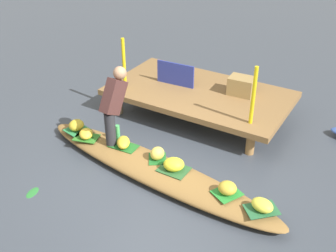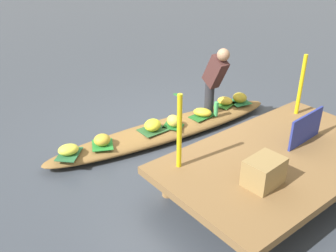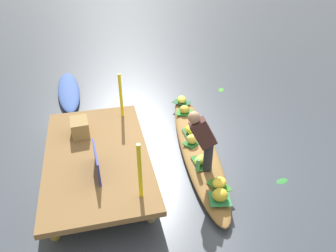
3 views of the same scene
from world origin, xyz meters
name	(u,v)px [view 2 (image 2 of 3)]	position (x,y,z in m)	size (l,w,h in m)	color
canal_water	(168,135)	(0.00, 0.00, 0.00)	(40.00, 40.00, 0.00)	#394049
dock_platform	(280,158)	(-0.28, 1.97, 0.41)	(3.20, 1.80, 0.48)	brown
vendor_boat	(168,129)	(0.00, 0.00, 0.10)	(4.18, 0.69, 0.21)	olive
leaf_mat_0	(103,145)	(1.18, -0.06, 0.21)	(0.34, 0.30, 0.01)	#27832F
banana_bunch_0	(102,140)	(1.18, -0.06, 0.30)	(0.25, 0.23, 0.17)	gold
leaf_mat_1	(202,116)	(-0.64, 0.14, 0.21)	(0.44, 0.26, 0.01)	#216424
banana_bunch_1	(202,112)	(-0.64, 0.14, 0.28)	(0.31, 0.20, 0.14)	gold
leaf_mat_2	(225,104)	(-1.29, 0.04, 0.21)	(0.38, 0.28, 0.01)	#317726
banana_bunch_2	(225,101)	(-1.29, 0.04, 0.28)	(0.27, 0.21, 0.14)	yellow
leaf_mat_3	(173,126)	(-0.01, 0.12, 0.21)	(0.31, 0.25, 0.01)	#206628
banana_bunch_3	(173,121)	(-0.01, 0.12, 0.31)	(0.22, 0.20, 0.19)	#EDCE4D
leaf_mat_4	(239,102)	(-1.58, 0.13, 0.21)	(0.34, 0.34, 0.01)	#2A7C44
banana_bunch_4	(240,98)	(-1.58, 0.13, 0.30)	(0.24, 0.26, 0.18)	gold
leaf_mat_5	(69,154)	(1.68, -0.13, 0.21)	(0.41, 0.28, 0.01)	#276038
banana_bunch_5	(68,150)	(1.68, -0.13, 0.28)	(0.29, 0.22, 0.15)	yellow
leaf_mat_6	(153,130)	(0.33, 0.02, 0.21)	(0.41, 0.33, 0.01)	#2B5B2E
banana_bunch_6	(153,125)	(0.33, 0.02, 0.30)	(0.30, 0.25, 0.18)	yellow
vendor_person	(215,77)	(-0.82, 0.20, 0.89)	(0.23, 0.52, 1.20)	#28282D
water_bottle	(216,109)	(-0.83, 0.26, 0.33)	(0.07, 0.07, 0.25)	#4AB45F
market_banner	(306,128)	(-0.78, 1.97, 0.69)	(0.73, 0.03, 0.42)	navy
railing_post_west	(301,85)	(-1.48, 1.37, 0.95)	(0.06, 0.06, 0.95)	gold
railing_post_east	(179,132)	(0.92, 1.37, 0.95)	(0.06, 0.06, 0.95)	gold
produce_crate	(264,172)	(0.41, 2.23, 0.63)	(0.44, 0.32, 0.32)	olive
drifting_plant_0	(178,95)	(-1.23, -1.21, 0.00)	(0.24, 0.13, 0.01)	#297631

